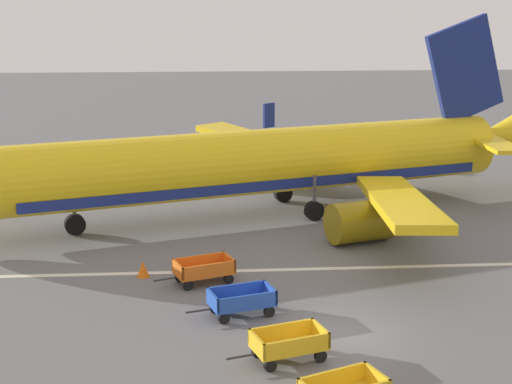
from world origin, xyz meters
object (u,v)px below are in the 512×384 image
object	(u,v)px
airplane	(275,162)
baggage_cart_fourth_in_row	(204,270)
baggage_cart_second_in_row	(289,344)
baggage_cart_third_in_row	(241,301)
traffic_cone_near_plane	(143,269)

from	to	relation	value
airplane	baggage_cart_fourth_in_row	size ratio (longest dim) A/B	10.27
baggage_cart_second_in_row	baggage_cart_fourth_in_row	bearing A→B (deg)	110.67
baggage_cart_fourth_in_row	baggage_cart_second_in_row	bearing A→B (deg)	-69.33
baggage_cart_third_in_row	baggage_cart_second_in_row	bearing A→B (deg)	-70.45
airplane	baggage_cart_third_in_row	bearing A→B (deg)	-100.57
baggage_cart_third_in_row	baggage_cart_fourth_in_row	bearing A→B (deg)	111.87
airplane	baggage_cart_third_in_row	xyz separation A→B (m)	(-2.76, -14.78, -2.45)
baggage_cart_third_in_row	baggage_cart_fourth_in_row	size ratio (longest dim) A/B	1.01
airplane	traffic_cone_near_plane	bearing A→B (deg)	-124.36
baggage_cart_second_in_row	baggage_cart_third_in_row	xyz separation A→B (m)	(-1.42, 3.99, 0.00)
baggage_cart_second_in_row	airplane	bearing A→B (deg)	85.92
baggage_cart_third_in_row	baggage_cart_fourth_in_row	xyz separation A→B (m)	(-1.47, 3.66, 0.00)
airplane	baggage_cart_fourth_in_row	bearing A→B (deg)	-110.80
airplane	baggage_cart_third_in_row	world-z (taller)	airplane
traffic_cone_near_plane	baggage_cart_second_in_row	bearing A→B (deg)	-56.91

